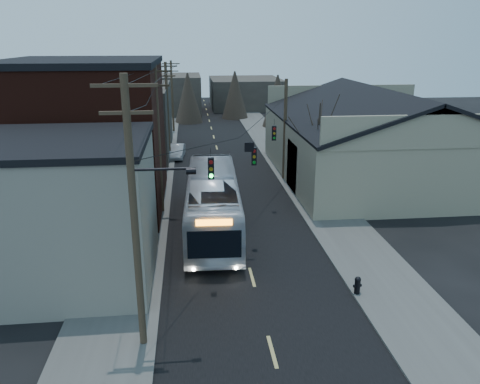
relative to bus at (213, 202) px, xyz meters
The scene contains 14 objects.
road_surface 15.62m from the bus, 83.98° to the left, with size 9.00×110.00×0.02m, color black.
sidewalk_left 16.28m from the bus, 107.53° to the left, with size 4.00×110.00×0.12m, color #474744.
sidewalk_right 17.53m from the bus, 62.22° to the left, with size 4.00×110.00×0.12m, color #474744.
building_clapboard 9.39m from the bus, 142.91° to the right, with size 8.00×8.00×7.00m, color slate.
building_brick 10.46m from the bus, 147.05° to the left, with size 10.00×12.00×10.00m, color black.
building_left_far 22.89m from the bus, 110.17° to the left, with size 9.00×14.00×7.00m, color #322C28.
warehouse 17.98m from the bus, 35.48° to the left, with size 16.16×20.60×7.73m.
building_far_left 50.63m from the bus, 94.96° to the left, with size 10.00×12.00×6.00m, color #322C28.
building_far_right 56.10m from the bus, 81.15° to the left, with size 12.00×14.00×5.00m, color #322C28.
bare_tree 9.93m from the bus, 33.73° to the left, with size 0.40×0.40×7.20m, color black.
utility_lines 10.17m from the bus, 98.82° to the left, with size 11.24×45.28×10.50m.
bus is the anchor object (origin of this frame).
parked_car 19.48m from the bus, 97.90° to the left, with size 1.42×4.08×1.34m, color #A7AAAF.
fire_hydrant 10.96m from the bus, 54.45° to the right, with size 0.42×0.30×0.87m.
Camera 1 is at (-2.89, -13.08, 11.57)m, focal length 35.00 mm.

